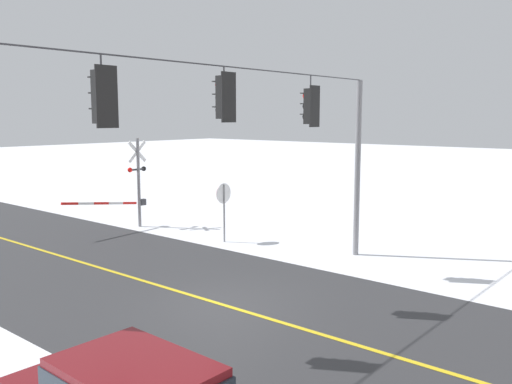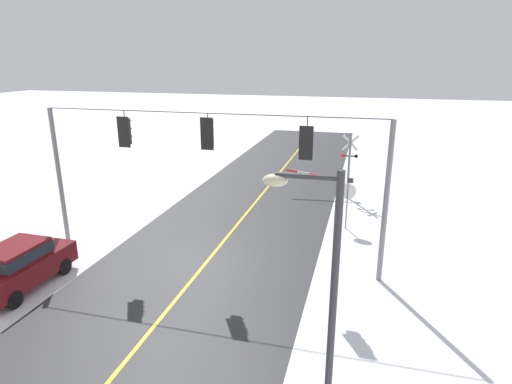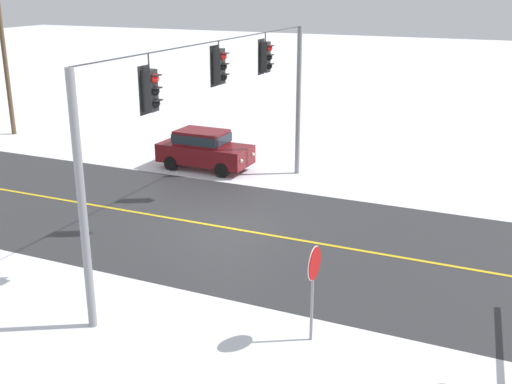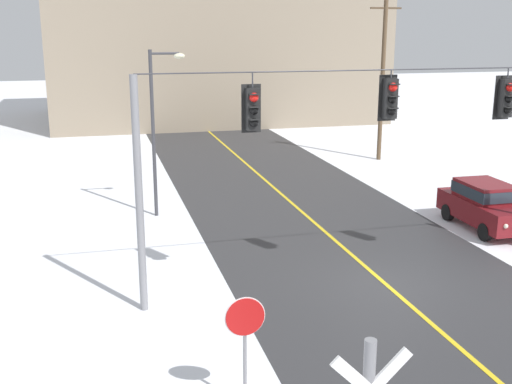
{
  "view_description": "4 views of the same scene",
  "coord_description": "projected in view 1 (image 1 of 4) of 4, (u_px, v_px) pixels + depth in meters",
  "views": [
    {
      "loc": [
        10.13,
        9.71,
        4.94
      ],
      "look_at": [
        -3.97,
        -2.15,
        2.41
      ],
      "focal_mm": 38.56,
      "sensor_mm": 36.0,
      "label": 1
    },
    {
      "loc": [
        -6.18,
        15.61,
        8.26
      ],
      "look_at": [
        -1.44,
        -2.43,
        2.39
      ],
      "focal_mm": 30.14,
      "sensor_mm": 36.0,
      "label": 2
    },
    {
      "loc": [
        -17.61,
        -9.09,
        7.91
      ],
      "look_at": [
        -2.21,
        -2.18,
        2.25
      ],
      "focal_mm": 44.07,
      "sensor_mm": 36.0,
      "label": 3
    },
    {
      "loc": [
        -7.98,
        -15.85,
        7.3
      ],
      "look_at": [
        -4.13,
        -0.85,
        3.27
      ],
      "focal_mm": 44.46,
      "sensor_mm": 36.0,
      "label": 4
    }
  ],
  "objects": [
    {
      "name": "railroad_crossing",
      "position": [
        132.0,
        183.0,
        24.4
      ],
      "size": [
        4.33,
        0.31,
        4.0
      ],
      "color": "gray",
      "rests_on": "ground"
    },
    {
      "name": "stop_sign",
      "position": [
        224.0,
        199.0,
        21.65
      ],
      "size": [
        0.8,
        0.09,
        2.35
      ],
      "color": "gray",
      "rests_on": "ground"
    },
    {
      "name": "road_asphalt",
      "position": [
        444.0,
        372.0,
        10.72
      ],
      "size": [
        9.0,
        80.0,
        0.01
      ],
      "primitive_type": "cube",
      "color": "#303033",
      "rests_on": "ground"
    },
    {
      "name": "ground_plane",
      "position": [
        222.0,
        305.0,
        14.54
      ],
      "size": [
        160.0,
        160.0,
        0.0
      ],
      "primitive_type": "plane",
      "color": "white"
    },
    {
      "name": "lane_centre_line",
      "position": [
        444.0,
        371.0,
        10.72
      ],
      "size": [
        0.14,
        72.0,
        0.01
      ],
      "primitive_type": "cube",
      "color": "gold",
      "rests_on": "ground"
    },
    {
      "name": "signal_span",
      "position": [
        223.0,
        143.0,
        14.06
      ],
      "size": [
        14.2,
        0.47,
        6.22
      ],
      "color": "gray",
      "rests_on": "ground"
    }
  ]
}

